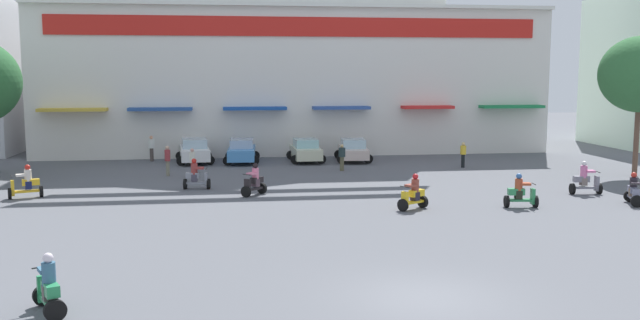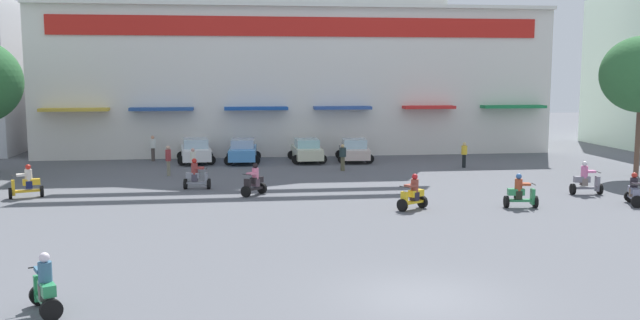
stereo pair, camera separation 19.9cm
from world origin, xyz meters
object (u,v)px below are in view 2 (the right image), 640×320
Objects in this scene: scooter_rider_6 at (586,181)px; pedestrian_3 at (168,158)px; scooter_rider_3 at (45,288)px; pedestrian_4 at (153,147)px; parked_car_2 at (307,150)px; scooter_rider_9 at (26,184)px; scooter_rider_2 at (413,195)px; scooter_rider_4 at (634,192)px; scooter_rider_0 at (254,182)px; pedestrian_0 at (464,153)px; pedestrian_1 at (193,161)px; parked_car_0 at (196,151)px; scooter_rider_1 at (521,194)px; parked_car_3 at (354,150)px; scooter_rider_8 at (197,176)px; pedestrian_2 at (343,156)px; parked_car_1 at (243,151)px.

scooter_rider_6 is 0.94× the size of pedestrian_3.
scooter_rider_3 is 25.14m from scooter_rider_6.
parked_car_2 is at bearing -9.19° from pedestrian_4.
scooter_rider_9 is (-4.89, 16.07, 0.03)m from scooter_rider_3.
scooter_rider_2 is 0.89× the size of pedestrian_3.
scooter_rider_4 is 28.82m from pedestrian_4.
scooter_rider_0 is 1.00× the size of scooter_rider_2.
scooter_rider_6 reaches higher than scooter_rider_3.
pedestrian_0 is 0.93× the size of pedestrian_4.
scooter_rider_2 is at bearing 42.44° from scooter_rider_3.
pedestrian_0 is 16.27m from pedestrian_1.
pedestrian_0 is at bearing 105.12° from scooter_rider_6.
parked_car_0 is 1.08× the size of parked_car_2.
scooter_rider_9 reaches higher than parked_car_2.
parked_car_2 reaches higher than scooter_rider_4.
scooter_rider_1 is at bearing -98.43° from pedestrian_0.
scooter_rider_4 is 27.37m from scooter_rider_9.
scooter_rider_4 is at bearing -28.12° from pedestrian_1.
parked_car_2 is at bearing 177.14° from parked_car_3.
pedestrian_4 is at bearing 125.45° from scooter_rider_2.
scooter_rider_4 is at bearing -19.28° from scooter_rider_8.
scooter_rider_9 is at bearing 106.93° from scooter_rider_3.
scooter_rider_6 reaches higher than parked_car_0.
scooter_rider_6 is at bearing -23.13° from pedestrian_3.
scooter_rider_6 is at bearing -6.66° from scooter_rider_0.
parked_car_2 reaches higher than parked_car_3.
pedestrian_3 is (-11.48, -4.92, 0.25)m from parked_car_3.
scooter_rider_6 is 10.02m from pedestrian_0.
scooter_rider_2 is at bearing -34.63° from scooter_rider_8.
pedestrian_3 is at bearing -175.92° from pedestrian_2.
parked_car_3 is at bearing 70.84° from pedestrian_2.
scooter_rider_1 is 15.48m from scooter_rider_8.
pedestrian_4 reaches higher than scooter_rider_9.
scooter_rider_2 is (2.69, -16.13, -0.12)m from parked_car_2.
scooter_rider_8 is at bearing -147.09° from pedestrian_2.
scooter_rider_0 is 0.96× the size of scooter_rider_6.
parked_car_3 is at bearing 59.34° from scooter_rider_0.
pedestrian_1 is at bearing -32.67° from pedestrian_3.
scooter_rider_6 is (8.70, -13.54, -0.07)m from parked_car_3.
parked_car_3 is 2.45× the size of pedestrian_1.
scooter_rider_6 is 1.03× the size of scooter_rider_8.
parked_car_0 is 5.72m from pedestrian_3.
parked_car_1 is 13.93m from pedestrian_0.
scooter_rider_8 is at bearing -104.28° from parked_car_1.
scooter_rider_2 is 0.91× the size of pedestrian_4.
scooter_rider_8 is (-6.62, -9.70, -0.12)m from parked_car_2.
parked_car_2 is 11.74m from scooter_rider_8.
parked_car_2 is at bearing 40.62° from pedestrian_1.
parked_car_0 is 13.65m from scooter_rider_9.
pedestrian_3 reaches higher than pedestrian_2.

